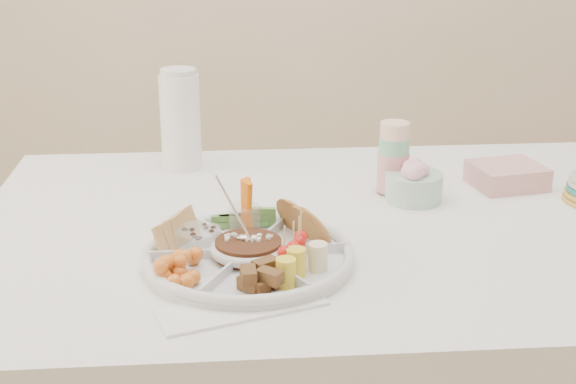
{
  "coord_description": "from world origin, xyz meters",
  "views": [
    {
      "loc": [
        -0.24,
        -1.51,
        1.39
      ],
      "look_at": [
        -0.12,
        -0.09,
        0.86
      ],
      "focal_mm": 50.0,
      "sensor_mm": 36.0,
      "label": 1
    }
  ],
  "objects": [
    {
      "name": "napkin_stack",
      "position": [
        0.4,
        0.18,
        0.78
      ],
      "size": [
        0.18,
        0.16,
        0.05
      ],
      "primitive_type": "cube",
      "rotation": [
        0.0,
        0.0,
        0.19
      ],
      "color": "#DF9D9C",
      "rests_on": "dining_table"
    },
    {
      "name": "dining_table",
      "position": [
        0.0,
        0.0,
        0.38
      ],
      "size": [
        1.52,
        1.02,
        0.76
      ],
      "primitive_type": "cube",
      "color": "white",
      "rests_on": "floor"
    },
    {
      "name": "tortillas",
      "position": [
        -0.09,
        -0.12,
        0.8
      ],
      "size": [
        0.11,
        0.11,
        0.06
      ],
      "primitive_type": null,
      "rotation": [
        0.0,
        0.0,
        0.03
      ],
      "color": "olive",
      "rests_on": "party_tray"
    },
    {
      "name": "granola_chunks",
      "position": [
        -0.2,
        -0.32,
        0.79
      ],
      "size": [
        0.12,
        0.12,
        0.05
      ],
      "primitive_type": null,
      "rotation": [
        0.0,
        0.0,
        0.03
      ],
      "color": "brown",
      "rests_on": "party_tray"
    },
    {
      "name": "party_tray",
      "position": [
        -0.2,
        -0.19,
        0.78
      ],
      "size": [
        0.39,
        0.39,
        0.04
      ],
      "primitive_type": "cylinder",
      "rotation": [
        0.0,
        0.0,
        0.03
      ],
      "color": "silver",
      "rests_on": "dining_table"
    },
    {
      "name": "cup_stack",
      "position": [
        0.13,
        0.16,
        0.86
      ],
      "size": [
        0.07,
        0.07,
        0.19
      ],
      "primitive_type": "cylinder",
      "rotation": [
        0.0,
        0.0,
        0.01
      ],
      "color": "#B5BBB2",
      "rests_on": "dining_table"
    },
    {
      "name": "placemat",
      "position": [
        -0.22,
        -0.36,
        0.76
      ],
      "size": [
        0.29,
        0.17,
        0.01
      ],
      "primitive_type": "cube",
      "rotation": [
        0.0,
        0.0,
        0.32
      ],
      "color": "white",
      "rests_on": "dining_table"
    },
    {
      "name": "pita_raisins",
      "position": [
        -0.32,
        -0.13,
        0.8
      ],
      "size": [
        0.13,
        0.13,
        0.07
      ],
      "primitive_type": null,
      "rotation": [
        0.0,
        0.0,
        0.03
      ],
      "color": "#D9C382",
      "rests_on": "party_tray"
    },
    {
      "name": "carrot_cucumber",
      "position": [
        -0.21,
        -0.06,
        0.82
      ],
      "size": [
        0.12,
        0.12,
        0.11
      ],
      "primitive_type": null,
      "rotation": [
        0.0,
        0.0,
        0.03
      ],
      "color": "orange",
      "rests_on": "party_tray"
    },
    {
      "name": "flower_bowl",
      "position": [
        0.17,
        0.11,
        0.8
      ],
      "size": [
        0.14,
        0.14,
        0.09
      ],
      "primitive_type": "cylinder",
      "rotation": [
        0.0,
        0.0,
        0.17
      ],
      "color": "silver",
      "rests_on": "dining_table"
    },
    {
      "name": "banana_tomato",
      "position": [
        -0.09,
        -0.25,
        0.82
      ],
      "size": [
        0.11,
        0.11,
        0.09
      ],
      "primitive_type": null,
      "rotation": [
        0.0,
        0.0,
        0.03
      ],
      "color": "#D9C685",
      "rests_on": "party_tray"
    },
    {
      "name": "cherries",
      "position": [
        -0.31,
        -0.26,
        0.79
      ],
      "size": [
        0.12,
        0.12,
        0.05
      ],
      "primitive_type": null,
      "rotation": [
        0.0,
        0.0,
        0.03
      ],
      "color": "orange",
      "rests_on": "party_tray"
    },
    {
      "name": "thermos",
      "position": [
        -0.35,
        0.38,
        0.88
      ],
      "size": [
        0.12,
        0.12,
        0.25
      ],
      "primitive_type": "cylinder",
      "rotation": [
        0.0,
        0.0,
        0.25
      ],
      "color": "white",
      "rests_on": "dining_table"
    },
    {
      "name": "bean_dip",
      "position": [
        -0.2,
        -0.19,
        0.79
      ],
      "size": [
        0.12,
        0.12,
        0.04
      ],
      "primitive_type": "cylinder",
      "rotation": [
        0.0,
        0.0,
        0.03
      ],
      "color": "black",
      "rests_on": "party_tray"
    }
  ]
}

